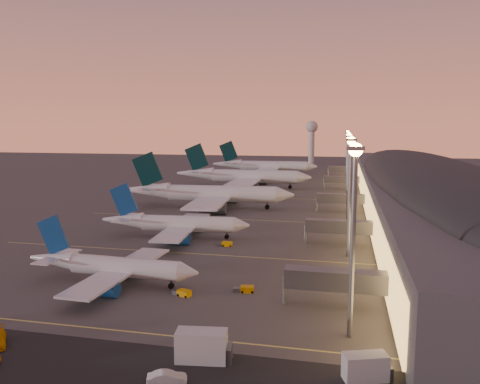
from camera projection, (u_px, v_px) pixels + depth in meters
name	position (u px, v px, depth m)	size (l,w,h in m)	color
ground	(190.00, 247.00, 109.07)	(700.00, 700.00, 0.00)	#474542
airliner_narrow_south	(111.00, 266.00, 83.78)	(33.38, 29.78, 11.94)	silver
airliner_narrow_north	(175.00, 224.00, 118.59)	(38.49, 34.49, 13.74)	silver
airliner_wide_near	(207.00, 194.00, 161.70)	(60.67, 55.43, 19.41)	silver
airliner_wide_mid	(243.00, 176.00, 216.34)	(63.40, 57.52, 20.34)	silver
airliner_wide_far	(264.00, 166.00, 274.93)	(61.88, 56.31, 19.82)	silver
terminal_building	(423.00, 182.00, 164.58)	(56.35, 255.00, 17.46)	#4B4A4F
light_masts	(348.00, 157.00, 161.72)	(2.20, 217.20, 25.90)	gray
radar_tower	(312.00, 135.00, 355.23)	(9.00, 9.00, 32.50)	silver
service_lane	(37.00, 366.00, 54.93)	(260.00, 16.00, 0.01)	black
lane_markings	(230.00, 216.00, 147.73)	(90.00, 180.36, 0.00)	#D8C659
baggage_tug_a	(182.00, 293.00, 77.90)	(3.59, 2.34, 1.00)	#E89901
baggage_tug_b	(245.00, 289.00, 79.52)	(3.68, 2.00, 1.04)	#E89901
baggage_tug_c	(225.00, 244.00, 110.26)	(3.69, 1.80, 1.07)	#E89901
catering_truck_a	(205.00, 347.00, 55.94)	(6.99, 3.46, 3.77)	silver
catering_truck_b	(368.00, 368.00, 51.82)	(5.70, 3.67, 3.00)	silver
service_van_e	(167.00, 378.00, 50.99)	(1.51, 4.34, 1.43)	silver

